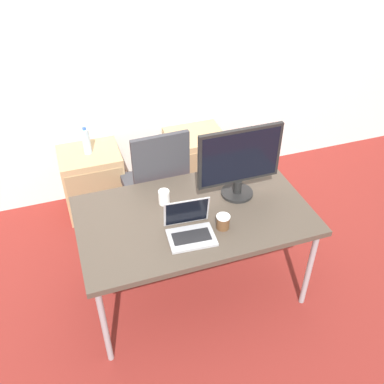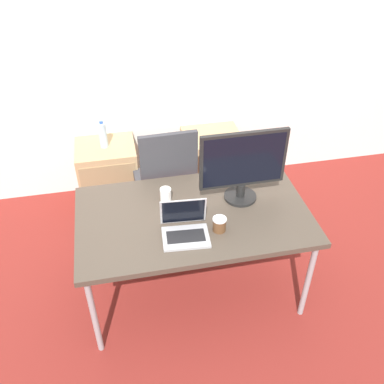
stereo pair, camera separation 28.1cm
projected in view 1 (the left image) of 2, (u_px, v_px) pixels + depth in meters
The scene contains 12 objects.
ground_plane at pixel (194, 287), 3.33m from camera, with size 14.00×14.00×0.00m, color maroon.
wall_back at pixel (138, 58), 3.64m from camera, with size 10.00×0.05×2.60m.
desk at pixel (194, 219), 2.90m from camera, with size 1.56×0.91×0.75m.
office_chair at pixel (157, 195), 3.60m from camera, with size 0.56×0.57×1.08m.
cabinet_left at pixel (93, 181), 3.91m from camera, with size 0.53×0.45×0.62m.
cabinet_right at pixel (195, 162), 4.17m from camera, with size 0.53×0.45×0.62m.
water_bottle at pixel (86, 141), 3.65m from camera, with size 0.07×0.07×0.25m.
laptop_center at pixel (190, 229), 2.68m from camera, with size 0.31×0.27×0.23m.
monitor at pixel (239, 162), 2.87m from camera, with size 0.59×0.23×0.53m.
mouse at pixel (194, 211), 2.87m from camera, with size 0.04×0.06×0.03m.
coffee_cup_white at pixel (164, 197), 2.93m from camera, with size 0.08×0.08×0.10m.
coffee_cup_brown at pixel (223, 222), 2.74m from camera, with size 0.09×0.09×0.10m.
Camera 1 is at (-0.72, -2.06, 2.62)m, focal length 40.00 mm.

